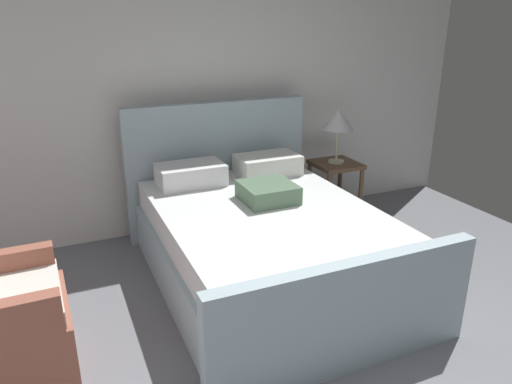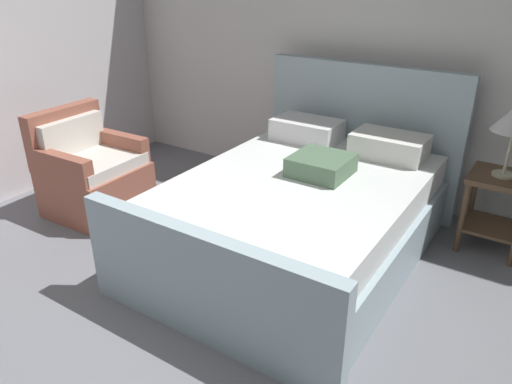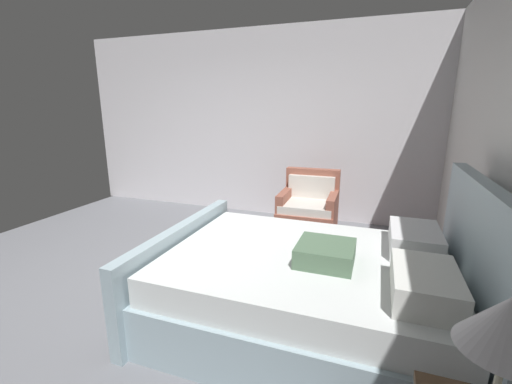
# 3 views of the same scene
# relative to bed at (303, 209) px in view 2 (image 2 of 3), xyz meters

# --- Properties ---
(wall_back) EXTENTS (5.62, 0.12, 2.87)m
(wall_back) POSITION_rel_bed_xyz_m (0.02, 1.30, 1.08)
(wall_back) COLOR silver
(wall_back) RESTS_ON ground
(bed) EXTENTS (1.74, 2.32, 1.26)m
(bed) POSITION_rel_bed_xyz_m (0.00, 0.00, 0.00)
(bed) COLOR #9AB0BA
(bed) RESTS_ON ground
(nightstand_right) EXTENTS (0.44, 0.44, 0.60)m
(nightstand_right) POSITION_rel_bed_xyz_m (1.19, 0.84, 0.05)
(nightstand_right) COLOR brown
(nightstand_right) RESTS_ON ground
(armchair) EXTENTS (0.75, 0.74, 0.90)m
(armchair) POSITION_rel_bed_xyz_m (-1.87, -0.41, -0.00)
(armchair) COLOR #965443
(armchair) RESTS_ON ground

